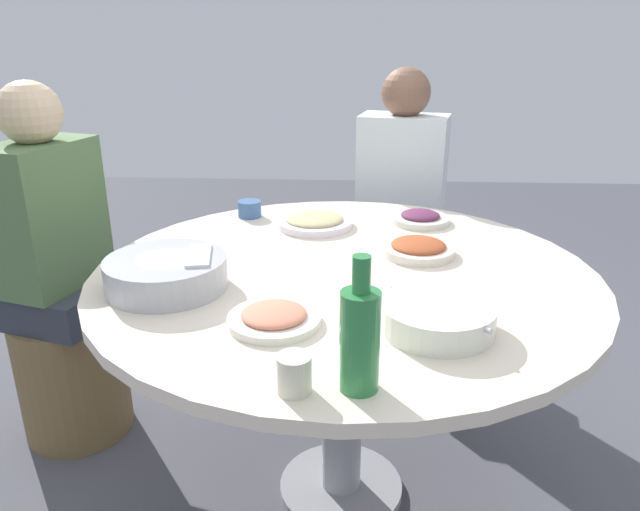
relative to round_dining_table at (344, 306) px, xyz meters
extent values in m
plane|color=#4D4E56|center=(0.00, 0.00, -0.63)|extent=(8.00, 8.00, 0.00)
cylinder|color=#99999E|center=(0.00, 0.00, -0.62)|extent=(0.38, 0.38, 0.03)
cylinder|color=#99999E|center=(0.00, 0.00, -0.26)|extent=(0.12, 0.12, 0.68)
cylinder|color=beige|center=(0.00, 0.00, 0.09)|extent=(1.33, 1.33, 0.03)
cylinder|color=#B2B5BA|center=(0.44, 0.14, 0.15)|extent=(0.30, 0.30, 0.08)
ellipsoid|color=white|center=(0.44, 0.14, 0.15)|extent=(0.24, 0.24, 0.09)
cube|color=white|center=(0.35, 0.13, 0.19)|extent=(0.08, 0.16, 0.01)
cylinder|color=white|center=(-0.20, 0.33, 0.14)|extent=(0.24, 0.24, 0.06)
cylinder|color=#35160C|center=(-0.20, 0.33, 0.13)|extent=(0.22, 0.22, 0.04)
cylinder|color=silver|center=(-0.20, 0.33, 0.16)|extent=(0.19, 0.21, 0.01)
cylinder|color=white|center=(0.10, -0.36, 0.12)|extent=(0.25, 0.25, 0.02)
ellipsoid|color=#C5B881|center=(0.10, -0.36, 0.13)|extent=(0.19, 0.19, 0.03)
cylinder|color=silver|center=(-0.21, -0.12, 0.12)|extent=(0.20, 0.20, 0.02)
ellipsoid|color=#AA4B26|center=(-0.21, -0.12, 0.14)|extent=(0.15, 0.15, 0.03)
cylinder|color=white|center=(0.15, 0.32, 0.12)|extent=(0.21, 0.21, 0.02)
ellipsoid|color=#E48163|center=(0.15, 0.32, 0.13)|extent=(0.14, 0.14, 0.03)
cylinder|color=silver|center=(-0.24, -0.42, 0.12)|extent=(0.19, 0.19, 0.02)
ellipsoid|color=#632B4C|center=(-0.24, -0.42, 0.13)|extent=(0.13, 0.13, 0.03)
cylinder|color=#2E8042|center=(-0.04, 0.56, 0.20)|extent=(0.07, 0.07, 0.19)
cylinder|color=#2E8042|center=(-0.04, 0.56, 0.33)|extent=(0.03, 0.03, 0.07)
cylinder|color=beige|center=(0.08, 0.58, 0.14)|extent=(0.06, 0.06, 0.07)
cylinder|color=#3C5E92|center=(0.33, -0.46, 0.13)|extent=(0.08, 0.08, 0.05)
cylinder|color=brown|center=(0.94, -0.27, -0.41)|extent=(0.36, 0.36, 0.44)
cube|color=#2D333D|center=(0.94, -0.27, -0.13)|extent=(0.42, 0.40, 0.12)
cube|color=#506F43|center=(0.94, -0.27, 0.16)|extent=(0.29, 0.38, 0.46)
sphere|color=beige|center=(0.94, -0.27, 0.48)|extent=(0.19, 0.19, 0.19)
cylinder|color=brown|center=(-0.22, -0.91, -0.41)|extent=(0.37, 0.37, 0.44)
cube|color=#2D333D|center=(-0.22, -0.91, -0.13)|extent=(0.39, 0.40, 0.12)
cube|color=white|center=(-0.22, -0.91, 0.16)|extent=(0.38, 0.27, 0.46)
sphere|color=brown|center=(-0.22, -0.91, 0.48)|extent=(0.19, 0.19, 0.19)
camera|label=1|loc=(-0.02, 1.49, 0.72)|focal=33.93mm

